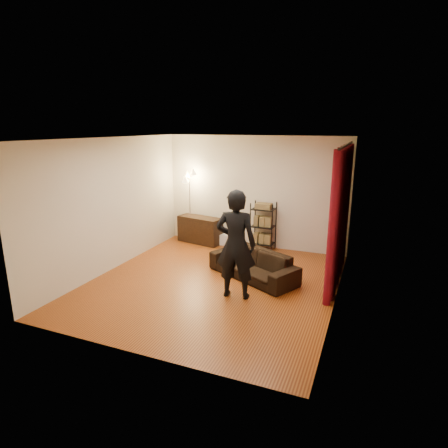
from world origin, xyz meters
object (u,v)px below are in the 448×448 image
at_px(sofa, 253,264).
at_px(floor_lamp, 190,207).
at_px(person, 236,245).
at_px(media_cabinet, 200,230).
at_px(wire_shelf, 263,226).
at_px(storage_boxes, 225,239).

bearing_deg(sofa, floor_lamp, 170.13).
distance_m(person, floor_lamp, 3.41).
height_order(media_cabinet, wire_shelf, wire_shelf).
height_order(sofa, storage_boxes, sofa).
distance_m(media_cabinet, wire_shelf, 1.68).
bearing_deg(floor_lamp, storage_boxes, 6.67).
height_order(sofa, media_cabinet, media_cabinet).
height_order(sofa, floor_lamp, floor_lamp).
relative_size(media_cabinet, storage_boxes, 3.42).
bearing_deg(sofa, storage_boxes, 153.64).
relative_size(wire_shelf, floor_lamp, 0.64).
bearing_deg(person, media_cabinet, -60.67).
distance_m(sofa, media_cabinet, 2.60).
relative_size(media_cabinet, floor_lamp, 0.63).
relative_size(sofa, floor_lamp, 1.02).
xyz_separation_m(media_cabinet, floor_lamp, (-0.27, -0.02, 0.58)).
xyz_separation_m(wire_shelf, floor_lamp, (-1.92, -0.07, 0.33)).
xyz_separation_m(storage_boxes, wire_shelf, (1.01, -0.03, 0.44)).
bearing_deg(media_cabinet, floor_lamp, -164.08).
bearing_deg(wire_shelf, media_cabinet, -175.52).
bearing_deg(floor_lamp, wire_shelf, 2.13).
bearing_deg(wire_shelf, person, -81.01).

